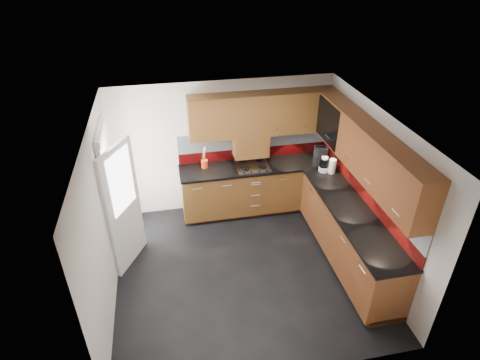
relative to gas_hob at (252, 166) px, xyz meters
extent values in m
cube|color=black|center=(-0.45, -1.47, -0.96)|extent=(4.00, 3.80, 0.02)
cube|color=white|center=(-0.45, -1.47, 1.50)|extent=(4.00, 3.80, 0.10)
cube|color=silver|center=(-0.45, 0.37, 0.25)|extent=(4.00, 0.08, 2.64)
cube|color=silver|center=(-0.45, -3.31, 0.25)|extent=(4.00, 0.08, 2.64)
cube|color=silver|center=(-2.39, -1.47, 0.25)|extent=(0.08, 3.80, 2.64)
cube|color=silver|center=(1.49, -1.47, 0.25)|extent=(0.08, 3.80, 2.64)
cube|color=brown|center=(0.10, 0.03, -0.48)|extent=(2.70, 0.60, 0.95)
cube|color=brown|center=(1.15, -1.57, -0.48)|extent=(0.60, 2.60, 0.95)
cube|color=#412012|center=(0.10, 0.06, -0.90)|extent=(2.70, 0.54, 0.10)
cube|color=#412012|center=(1.18, -1.57, -0.90)|extent=(0.54, 2.60, 0.10)
cube|color=black|center=(0.09, 0.02, -0.03)|extent=(2.72, 0.62, 0.04)
cube|color=black|center=(1.14, -1.59, -0.03)|extent=(0.62, 2.60, 0.04)
cube|color=#69090B|center=(0.10, 0.32, 0.09)|extent=(2.70, 0.02, 0.20)
cube|color=silver|center=(0.10, 0.32, 0.36)|extent=(2.70, 0.02, 0.34)
cube|color=#69090B|center=(1.44, -1.27, 0.09)|extent=(0.02, 3.20, 0.20)
cube|color=silver|center=(1.44, -1.27, 0.36)|extent=(0.02, 3.20, 0.34)
cube|color=brown|center=(0.20, 0.17, 0.89)|extent=(2.50, 0.33, 0.72)
cube|color=brown|center=(1.28, -1.43, 0.89)|extent=(0.33, 2.87, 0.72)
cube|color=silver|center=(0.05, -0.01, 0.68)|extent=(1.80, 0.01, 0.16)
cube|color=silver|center=(1.11, -1.47, 0.68)|extent=(0.01, 2.00, 0.16)
cube|color=brown|center=(0.00, 0.17, 0.33)|extent=(0.60, 0.33, 0.40)
cube|color=black|center=(1.11, -0.40, 0.89)|extent=(0.01, 0.80, 0.66)
cube|color=#FFD18C|center=(1.42, -0.40, 0.89)|extent=(0.01, 0.76, 0.64)
cube|color=black|center=(1.28, -0.40, 0.91)|extent=(0.29, 0.76, 0.01)
cylinder|color=black|center=(1.28, -0.65, 1.01)|extent=(0.07, 0.07, 0.16)
cylinder|color=black|center=(1.28, -0.50, 1.01)|extent=(0.07, 0.07, 0.16)
cylinder|color=white|center=(1.28, -0.35, 1.01)|extent=(0.07, 0.07, 0.16)
cylinder|color=black|center=(1.28, -0.20, 1.01)|extent=(0.07, 0.07, 0.16)
cube|color=white|center=(-2.31, -0.57, 0.07)|extent=(0.06, 0.95, 2.04)
cube|color=white|center=(-2.13, -0.92, 0.05)|extent=(0.42, 0.73, 1.98)
cube|color=white|center=(-2.10, -0.92, 0.50)|extent=(0.28, 0.50, 0.90)
cube|color=silver|center=(0.00, 0.01, 0.00)|extent=(0.57, 0.49, 0.02)
torus|color=black|center=(-0.15, -0.11, 0.02)|extent=(0.13, 0.13, 0.02)
torus|color=black|center=(0.15, -0.11, 0.02)|extent=(0.13, 0.13, 0.02)
torus|color=black|center=(-0.15, 0.13, 0.02)|extent=(0.13, 0.13, 0.02)
torus|color=black|center=(0.15, 0.13, 0.02)|extent=(0.13, 0.13, 0.02)
cube|color=black|center=(0.00, -0.23, 0.01)|extent=(0.43, 0.04, 0.02)
cylinder|color=red|center=(-0.82, 0.13, 0.06)|extent=(0.12, 0.12, 0.14)
cylinder|color=brown|center=(-0.82, 0.15, 0.23)|extent=(0.06, 0.02, 0.29)
cylinder|color=brown|center=(-0.81, 0.15, 0.22)|extent=(0.05, 0.03, 0.27)
cylinder|color=brown|center=(-0.83, 0.15, 0.24)|extent=(0.06, 0.03, 0.31)
cylinder|color=brown|center=(-0.80, 0.14, 0.22)|extent=(0.04, 0.04, 0.25)
cylinder|color=brown|center=(-0.83, 0.14, 0.23)|extent=(0.04, 0.05, 0.28)
cube|color=silver|center=(1.30, 0.14, 0.07)|extent=(0.29, 0.24, 0.18)
cube|color=black|center=(1.30, 0.14, 0.17)|extent=(0.19, 0.09, 0.01)
cube|color=black|center=(1.30, 0.17, 0.17)|extent=(0.19, 0.09, 0.01)
cylinder|color=white|center=(1.15, -0.39, 0.03)|extent=(0.17, 0.17, 0.09)
cylinder|color=black|center=(1.15, -0.39, 0.15)|extent=(0.16, 0.16, 0.15)
cylinder|color=white|center=(1.15, -0.39, 0.25)|extent=(0.11, 0.11, 0.04)
cylinder|color=white|center=(1.27, -0.47, 0.11)|extent=(0.16, 0.16, 0.25)
cube|color=#D44517|center=(1.19, -0.39, -0.01)|extent=(0.14, 0.12, 0.01)
camera|label=1|loc=(-1.41, -5.90, 3.43)|focal=30.00mm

